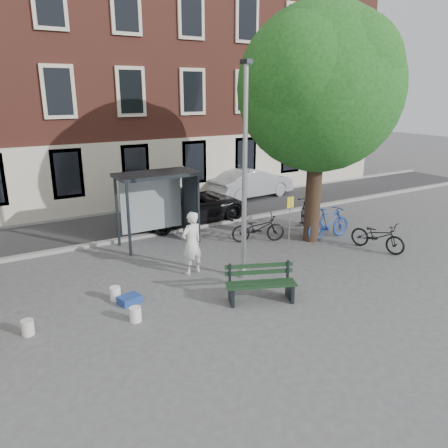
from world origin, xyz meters
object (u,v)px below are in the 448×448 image
object	(u,v)px
bike_a	(258,228)
notice_sign	(290,211)
bench	(260,285)
bike_c	(378,236)
bike_d	(307,215)
bus_shelter	(166,191)
painter	(192,243)
car_dark	(190,205)
lamppost	(245,185)
bike_b	(329,223)
car_silver	(252,183)

from	to	relation	value
bike_a	notice_sign	size ratio (longest dim) A/B	1.11
bench	bike_c	distance (m)	5.81
bike_a	bike_c	xyz separation A→B (m)	(3.02, -2.88, -0.00)
bike_d	bike_a	bearing A→B (deg)	32.31
bike_a	bike_c	bearing A→B (deg)	-111.60
bike_d	notice_sign	distance (m)	2.01
bus_shelter	painter	bearing A→B (deg)	-100.79
painter	car_dark	world-z (taller)	painter
bench	bike_d	world-z (taller)	bike_d
lamppost	bench	world-z (taller)	lamppost
bike_b	bike_d	size ratio (longest dim) A/B	0.95
notice_sign	lamppost	bearing A→B (deg)	-156.92
lamppost	bench	bearing A→B (deg)	-107.27
bench	notice_sign	size ratio (longest dim) A/B	1.09
bike_c	bike_d	bearing A→B (deg)	86.45
bike_a	bike_d	size ratio (longest dim) A/B	0.93
bench	bus_shelter	bearing A→B (deg)	114.10
car_dark	notice_sign	bearing A→B (deg)	-160.77
car_silver	notice_sign	world-z (taller)	notice_sign
notice_sign	bus_shelter	bearing A→B (deg)	140.40
painter	car_silver	world-z (taller)	painter
bus_shelter	car_silver	size ratio (longest dim) A/B	0.62
car_dark	bike_b	bearing A→B (deg)	-145.98
bench	car_silver	xyz separation A→B (m)	(6.53, 9.89, 0.32)
painter	notice_sign	world-z (taller)	painter
bench	bike_a	distance (m)	4.75
painter	bench	xyz separation A→B (m)	(0.72, -2.53, -0.54)
bike_d	bike_b	bearing A→B (deg)	120.67
bike_b	bike_c	bearing A→B (deg)	-162.43
bike_a	bus_shelter	bearing A→B (deg)	80.77
bench	car_silver	size ratio (longest dim) A/B	0.42
bench	car_silver	bearing A→B (deg)	79.33
bike_a	car_dark	bearing A→B (deg)	37.20
lamppost	notice_sign	size ratio (longest dim) A/B	3.47
notice_sign	bench	bearing A→B (deg)	-142.76
bike_b	car_dark	bearing A→B (deg)	37.07
bus_shelter	car_dark	distance (m)	2.91
bus_shelter	bike_d	xyz separation A→B (m)	(5.28, -1.60, -1.29)
bus_shelter	car_silver	xyz separation A→B (m)	(6.66, 4.25, -1.16)
painter	car_silver	size ratio (longest dim) A/B	0.42
bus_shelter	lamppost	bearing A→B (deg)	-81.57
bike_b	bike_c	size ratio (longest dim) A/B	1.02
bike_d	car_silver	world-z (taller)	car_silver
painter	bike_d	size ratio (longest dim) A/B	0.92
painter	notice_sign	size ratio (longest dim) A/B	1.10
bus_shelter	bike_b	world-z (taller)	bus_shelter
car_silver	lamppost	bearing A→B (deg)	138.48
bench	bike_c	xyz separation A→B (m)	(5.72, 1.03, 0.08)
bus_shelter	bike_b	distance (m)	6.14
bike_a	bike_c	size ratio (longest dim) A/B	1.00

